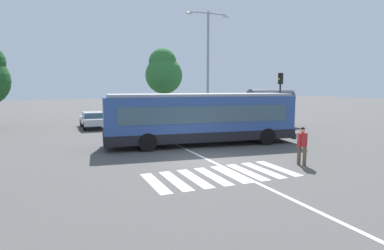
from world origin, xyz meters
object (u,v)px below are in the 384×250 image
Objects in this scene: twin_arm_street_lamp at (208,58)px; parked_car_charcoal at (126,118)px; parked_car_black at (155,117)px; city_transit_bus at (201,118)px; traffic_light_far_corner at (280,91)px; background_tree_right at (164,72)px; bus_stop_shelter at (270,99)px; pedestrian_crossing_street at (302,144)px; parked_car_silver at (93,119)px.

parked_car_charcoal is at bearing 150.78° from twin_arm_street_lamp.
city_transit_bus is at bearing -91.51° from parked_car_black.
city_transit_bus is at bearing -77.42° from parked_car_charcoal.
traffic_light_far_corner is 14.08m from background_tree_right.
background_tree_right reaches higher than bus_stop_shelter.
parked_car_charcoal is (-2.36, 10.57, -0.82)m from city_transit_bus.
twin_arm_street_lamp is (-5.56, 1.13, 3.38)m from bus_stop_shelter.
pedestrian_crossing_street is (1.98, -6.46, -0.62)m from city_transit_bus.
parked_car_black is 0.48× the size of twin_arm_street_lamp.
city_transit_bus is 10.00m from traffic_light_far_corner.
city_transit_bus is 11.19m from bus_stop_shelter.
parked_car_silver is 0.47× the size of twin_arm_street_lamp.
parked_car_silver is (-7.05, 17.10, -0.20)m from pedestrian_crossing_street.
traffic_light_far_corner is at bearing 24.48° from city_transit_bus.
twin_arm_street_lamp is at bearing -44.16° from parked_car_black.
parked_car_black is (2.64, 0.01, 0.00)m from parked_car_charcoal.
traffic_light_far_corner is at bearing 56.37° from pedestrian_crossing_street.
parked_car_charcoal is 0.60× the size of background_tree_right.
pedestrian_crossing_street is 0.38× the size of parked_car_silver.
pedestrian_crossing_street reaches higher than parked_car_charcoal.
city_transit_bus is at bearing -155.52° from traffic_light_far_corner.
bus_stop_shelter reaches higher than parked_car_black.
pedestrian_crossing_street is 23.61m from background_tree_right.
bus_stop_shelter reaches higher than pedestrian_crossing_street.
parked_car_silver is 15.69m from traffic_light_far_corner.
parked_car_charcoal is 13.28m from traffic_light_far_corner.
background_tree_right is at bearing 64.75° from parked_car_black.
parked_car_silver is at bearing 162.10° from bus_stop_shelter.
parked_car_black is 10.40m from bus_stop_shelter.
traffic_light_far_corner reaches higher than parked_car_silver.
bus_stop_shelter is 0.56× the size of background_tree_right.
bus_stop_shelter is 6.60m from twin_arm_street_lamp.
traffic_light_far_corner is 1.08× the size of bus_stop_shelter.
city_transit_bus is 2.56× the size of parked_car_black.
parked_car_silver is at bearing 115.48° from city_transit_bus.
city_transit_bus is 11.81m from parked_car_silver.
pedestrian_crossing_street reaches higher than parked_car_silver.
traffic_light_far_corner is at bearing -30.26° from twin_arm_street_lamp.
parked_car_black is at bearing 95.70° from pedestrian_crossing_street.
twin_arm_street_lamp is (6.25, -3.49, 5.03)m from parked_car_charcoal.
pedestrian_crossing_street is at bearing -72.97° from city_transit_bus.
pedestrian_crossing_street is 0.41× the size of bus_stop_shelter.
parked_car_silver is at bearing -143.46° from background_tree_right.
parked_car_black is 8.08m from background_tree_right.
twin_arm_street_lamp is at bearing 149.74° from traffic_light_far_corner.
parked_car_charcoal is at bearing -131.90° from background_tree_right.
parked_car_silver is at bearing 155.06° from traffic_light_far_corner.
city_transit_bus reaches higher than pedestrian_crossing_street.
background_tree_right reaches higher than parked_car_charcoal.
twin_arm_street_lamp reaches higher than bus_stop_shelter.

